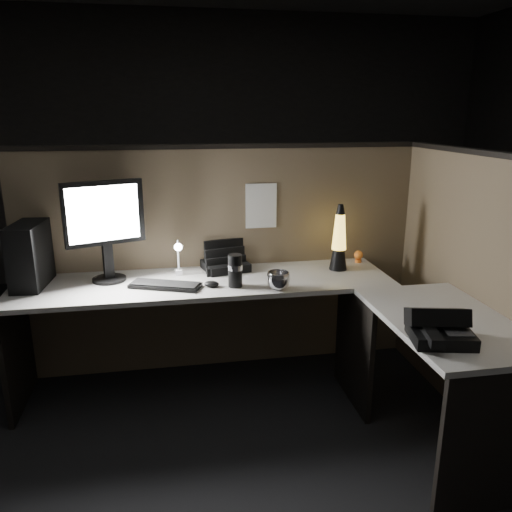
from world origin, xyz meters
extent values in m
plane|color=black|center=(0.00, 0.00, 0.00)|extent=(6.00, 6.00, 0.00)
plane|color=#282623|center=(0.00, 3.00, 1.35)|extent=(6.00, 0.00, 6.00)
cube|color=brown|center=(0.00, 0.93, 0.75)|extent=(2.66, 0.06, 1.50)
cube|color=brown|center=(1.33, 0.10, 0.75)|extent=(0.06, 1.66, 1.50)
cube|color=#B1AFA7|center=(-0.15, 0.60, 0.71)|extent=(2.30, 0.60, 0.03)
cube|color=#B1AFA7|center=(1.00, -0.20, 0.71)|extent=(0.60, 1.00, 0.03)
cube|color=black|center=(-1.28, 0.60, 0.35)|extent=(0.03, 0.55, 0.70)
cube|color=black|center=(1.00, -0.68, 0.35)|extent=(0.55, 0.03, 0.70)
cube|color=black|center=(0.72, 0.30, 0.35)|extent=(0.03, 0.55, 0.70)
cube|color=black|center=(-1.16, 0.69, 0.92)|extent=(0.19, 0.37, 0.38)
cylinder|color=black|center=(-0.73, 0.70, 0.74)|extent=(0.20, 0.20, 0.02)
cube|color=black|center=(-0.73, 0.72, 0.86)|extent=(0.07, 0.06, 0.23)
cube|color=black|center=(-0.73, 0.72, 1.15)|extent=(0.46, 0.20, 0.38)
cube|color=white|center=(-0.73, 0.70, 1.15)|extent=(0.39, 0.15, 0.33)
cube|color=black|center=(-0.39, 0.52, 0.74)|extent=(0.44, 0.28, 0.02)
ellipsoid|color=black|center=(-0.12, 0.48, 0.75)|extent=(0.10, 0.09, 0.03)
cube|color=white|center=(-0.30, 0.74, 0.75)|extent=(0.04, 0.05, 0.03)
cylinder|color=white|center=(-0.30, 0.74, 0.86)|extent=(0.01, 0.01, 0.19)
cylinder|color=white|center=(-0.30, 0.68, 0.95)|extent=(0.01, 0.13, 0.01)
sphere|color=white|center=(-0.30, 0.61, 0.95)|extent=(0.05, 0.05, 0.05)
cube|color=black|center=(0.00, 0.79, 0.76)|extent=(0.32, 0.30, 0.05)
cube|color=black|center=(0.00, 0.76, 0.80)|extent=(0.27, 0.08, 0.10)
cube|color=black|center=(0.00, 0.88, 0.84)|extent=(0.27, 0.08, 0.18)
cone|color=black|center=(0.73, 0.68, 0.80)|extent=(0.12, 0.12, 0.14)
cone|color=gold|center=(0.73, 0.68, 0.98)|extent=(0.09, 0.09, 0.23)
sphere|color=#8C3F14|center=(0.73, 0.68, 0.91)|extent=(0.05, 0.05, 0.05)
sphere|color=#8C3F14|center=(0.73, 0.68, 0.99)|extent=(0.03, 0.03, 0.03)
cone|color=black|center=(0.73, 0.68, 1.13)|extent=(0.06, 0.06, 0.06)
cylinder|color=black|center=(0.02, 0.46, 0.83)|extent=(0.09, 0.09, 0.20)
imported|color=silver|center=(0.26, 0.37, 0.78)|extent=(0.15, 0.15, 0.11)
sphere|color=orange|center=(0.92, 0.80, 0.78)|extent=(0.06, 0.06, 0.06)
cube|color=white|center=(0.26, 0.90, 1.13)|extent=(0.21, 0.00, 0.30)
cube|color=black|center=(0.83, -0.43, 0.76)|extent=(0.31, 0.28, 0.06)
cube|color=black|center=(0.83, -0.39, 0.83)|extent=(0.29, 0.21, 0.12)
cube|color=black|center=(0.75, -0.49, 0.79)|extent=(0.10, 0.20, 0.04)
cube|color=#3F3F42|center=(0.89, -0.47, 0.79)|extent=(0.14, 0.14, 0.00)
camera|label=1|loc=(-0.35, -2.31, 1.72)|focal=35.00mm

